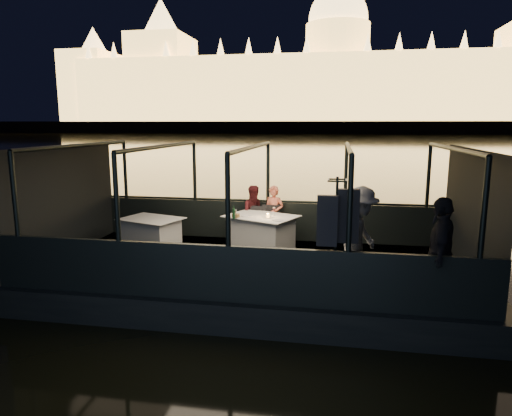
% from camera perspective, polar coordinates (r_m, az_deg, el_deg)
% --- Properties ---
extents(river_water, '(500.00, 500.00, 0.00)m').
position_cam_1_polar(river_water, '(88.64, 9.22, 8.28)').
color(river_water, black).
rests_on(river_water, ground).
extents(boat_hull, '(8.60, 4.40, 1.00)m').
position_cam_1_polar(boat_hull, '(9.30, -0.44, -9.88)').
color(boat_hull, black).
rests_on(boat_hull, river_water).
extents(boat_deck, '(8.00, 4.00, 0.04)m').
position_cam_1_polar(boat_deck, '(9.14, -0.45, -7.06)').
color(boat_deck, black).
rests_on(boat_deck, boat_hull).
extents(gunwale_port, '(8.00, 0.08, 0.90)m').
position_cam_1_polar(gunwale_port, '(10.93, 1.48, -1.59)').
color(gunwale_port, black).
rests_on(gunwale_port, boat_deck).
extents(gunwale_starboard, '(8.00, 0.08, 0.90)m').
position_cam_1_polar(gunwale_starboard, '(7.13, -3.44, -8.22)').
color(gunwale_starboard, black).
rests_on(gunwale_starboard, boat_deck).
extents(cabin_glass_port, '(8.00, 0.02, 1.40)m').
position_cam_1_polar(cabin_glass_port, '(10.75, 1.51, 4.42)').
color(cabin_glass_port, '#99B2B2').
rests_on(cabin_glass_port, gunwale_port).
extents(cabin_glass_starboard, '(8.00, 0.02, 1.40)m').
position_cam_1_polar(cabin_glass_starboard, '(6.85, -3.54, 0.92)').
color(cabin_glass_starboard, '#99B2B2').
rests_on(cabin_glass_starboard, gunwale_starboard).
extents(cabin_roof_glass, '(8.00, 4.00, 0.02)m').
position_cam_1_polar(cabin_roof_glass, '(8.72, -0.47, 7.62)').
color(cabin_roof_glass, '#99B2B2').
rests_on(cabin_roof_glass, boat_deck).
extents(end_wall_fore, '(0.02, 4.00, 2.30)m').
position_cam_1_polar(end_wall_fore, '(10.36, -22.76, 0.86)').
color(end_wall_fore, black).
rests_on(end_wall_fore, boat_deck).
extents(end_wall_aft, '(0.02, 4.00, 2.30)m').
position_cam_1_polar(end_wall_aft, '(9.03, 25.35, -0.65)').
color(end_wall_aft, black).
rests_on(end_wall_aft, boat_deck).
extents(canopy_ribs, '(8.00, 4.00, 2.30)m').
position_cam_1_polar(canopy_ribs, '(8.86, -0.46, 0.17)').
color(canopy_ribs, black).
rests_on(canopy_ribs, boat_deck).
extents(embankment, '(400.00, 140.00, 6.00)m').
position_cam_1_polar(embankment, '(218.58, 9.89, 9.77)').
color(embankment, '#423D33').
rests_on(embankment, ground).
extents(parliament_building, '(220.00, 32.00, 60.00)m').
position_cam_1_polar(parliament_building, '(185.37, 10.09, 18.34)').
color(parliament_building, '#F2D18C').
rests_on(parliament_building, embankment).
extents(dining_table_central, '(1.75, 1.54, 0.77)m').
position_cam_1_polar(dining_table_central, '(9.99, 0.66, -3.12)').
color(dining_table_central, silver).
rests_on(dining_table_central, boat_deck).
extents(dining_table_aft, '(1.51, 1.29, 0.68)m').
position_cam_1_polar(dining_table_aft, '(10.40, -12.92, -2.85)').
color(dining_table_aft, silver).
rests_on(dining_table_aft, boat_deck).
extents(chair_port_left, '(0.46, 0.46, 0.85)m').
position_cam_1_polar(chair_port_left, '(10.44, 0.16, -2.16)').
color(chair_port_left, black).
rests_on(chair_port_left, boat_deck).
extents(chair_port_right, '(0.48, 0.48, 0.89)m').
position_cam_1_polar(chair_port_right, '(10.39, 1.73, -2.22)').
color(chair_port_right, black).
rests_on(chair_port_right, boat_deck).
extents(coat_stand, '(0.66, 0.60, 1.97)m').
position_cam_1_polar(coat_stand, '(7.06, 9.88, -4.76)').
color(coat_stand, black).
rests_on(coat_stand, boat_deck).
extents(person_woman_coral, '(0.54, 0.43, 1.33)m').
position_cam_1_polar(person_woman_coral, '(10.59, 2.23, -0.33)').
color(person_woman_coral, '#DA6B4F').
rests_on(person_woman_coral, boat_deck).
extents(person_man_maroon, '(0.76, 0.67, 1.32)m').
position_cam_1_polar(person_man_maroon, '(10.65, -0.13, -0.25)').
color(person_man_maroon, '#401215').
rests_on(person_man_maroon, boat_deck).
extents(passenger_stripe, '(1.04, 1.28, 1.73)m').
position_cam_1_polar(passenger_stripe, '(7.84, 12.78, -3.71)').
color(passenger_stripe, silver).
rests_on(passenger_stripe, boat_deck).
extents(passenger_dark, '(0.66, 1.08, 1.71)m').
position_cam_1_polar(passenger_dark, '(7.26, 22.04, -5.36)').
color(passenger_dark, black).
rests_on(passenger_dark, boat_deck).
extents(wine_bottle, '(0.07, 0.07, 0.28)m').
position_cam_1_polar(wine_bottle, '(9.58, -2.79, -0.49)').
color(wine_bottle, '#133419').
rests_on(wine_bottle, dining_table_central).
extents(bread_basket, '(0.22, 0.22, 0.07)m').
position_cam_1_polar(bread_basket, '(9.75, -2.54, -0.94)').
color(bread_basket, brown).
rests_on(bread_basket, dining_table_central).
extents(amber_candle, '(0.08, 0.08, 0.09)m').
position_cam_1_polar(amber_candle, '(9.72, 1.51, -0.98)').
color(amber_candle, '#FFA73F').
rests_on(amber_candle, dining_table_central).
extents(plate_near, '(0.27, 0.27, 0.02)m').
position_cam_1_polar(plate_near, '(9.45, 2.77, -1.52)').
color(plate_near, silver).
rests_on(plate_near, dining_table_central).
extents(plate_far, '(0.24, 0.24, 0.02)m').
position_cam_1_polar(plate_far, '(9.87, -1.17, -0.99)').
color(plate_far, silver).
rests_on(plate_far, dining_table_central).
extents(wine_glass_white, '(0.07, 0.07, 0.20)m').
position_cam_1_polar(wine_glass_white, '(9.58, -2.57, -0.82)').
color(wine_glass_white, silver).
rests_on(wine_glass_white, dining_table_central).
extents(wine_glass_red, '(0.08, 0.08, 0.19)m').
position_cam_1_polar(wine_glass_red, '(9.88, 2.27, -0.46)').
color(wine_glass_red, silver).
rests_on(wine_glass_red, dining_table_central).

